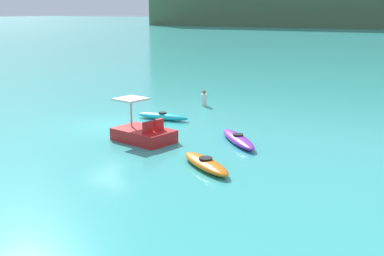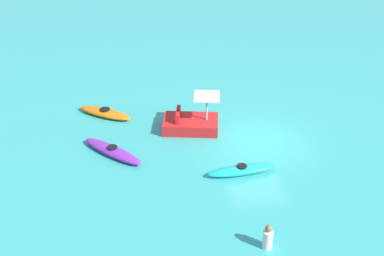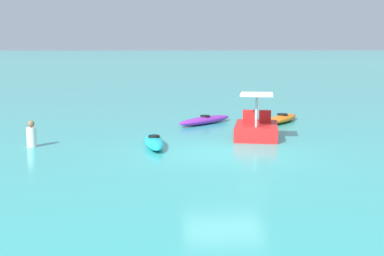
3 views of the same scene
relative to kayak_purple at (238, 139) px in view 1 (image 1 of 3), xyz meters
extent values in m
plane|color=#38ADA8|center=(-6.17, -0.04, -0.16)|extent=(600.00, 600.00, 0.00)
ellipsoid|color=purple|center=(0.00, 0.00, 0.00)|extent=(2.61, 2.71, 0.32)
cylinder|color=black|center=(0.00, 0.00, 0.18)|extent=(0.58, 0.58, 0.05)
ellipsoid|color=#19B7C6|center=(-4.86, 2.13, 0.00)|extent=(2.75, 0.81, 0.32)
cylinder|color=black|center=(-4.86, 2.13, 0.18)|extent=(0.41, 0.41, 0.05)
ellipsoid|color=orange|center=(0.28, -3.40, 0.00)|extent=(2.67, 2.16, 0.32)
cylinder|color=black|center=(0.28, -3.40, 0.18)|extent=(0.64, 0.64, 0.05)
cube|color=red|center=(-3.45, -1.55, 0.09)|extent=(2.66, 1.96, 0.50)
cube|color=red|center=(-2.98, -1.96, 0.56)|extent=(0.25, 0.46, 0.44)
cube|color=red|center=(-2.85, -1.37, 0.56)|extent=(0.25, 0.46, 0.44)
cylinder|color=#B2B2B7|center=(-4.14, -1.41, 0.89)|extent=(0.08, 0.08, 1.10)
cube|color=silver|center=(-4.14, -1.41, 1.48)|extent=(1.30, 1.30, 0.08)
cylinder|color=silver|center=(-4.67, 6.15, 0.16)|extent=(0.40, 0.40, 0.65)
sphere|color=#8C6647|center=(-4.67, 6.15, 0.61)|extent=(0.22, 0.22, 0.22)
camera|label=1|loc=(7.17, -17.02, 4.99)|focal=44.92mm
camera|label=2|loc=(-0.57, 17.05, 10.69)|focal=45.75mm
camera|label=3|loc=(-21.90, 2.00, 3.16)|focal=49.00mm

